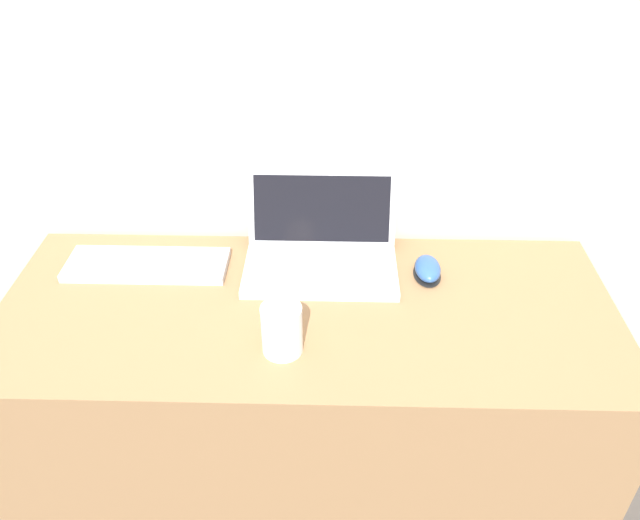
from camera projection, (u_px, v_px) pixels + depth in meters
name	position (u px, v px, depth m)	size (l,w,h in m)	color
wall_back	(310.00, 29.00, 1.41)	(7.00, 0.04, 2.50)	beige
desk	(308.00, 410.00, 1.66)	(1.45, 0.59, 0.71)	#936D47
laptop	(321.00, 249.00, 1.57)	(0.38, 0.28, 0.20)	silver
drink_cup	(282.00, 329.00, 1.30)	(0.09, 0.09, 0.11)	white
computer_mouse	(428.00, 269.00, 1.54)	(0.07, 0.11, 0.04)	black
external_keyboard	(147.00, 265.00, 1.57)	(0.40, 0.14, 0.02)	silver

